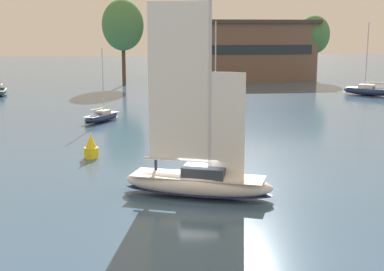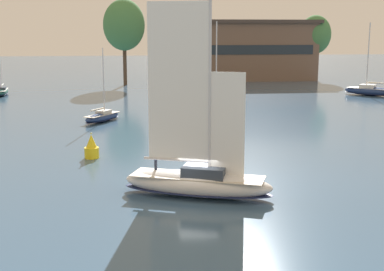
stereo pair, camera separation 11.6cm
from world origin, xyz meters
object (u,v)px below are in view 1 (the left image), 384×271
(sailboat_moored_far_slip, at_px, (211,98))
(sailboat_moored_outer_mooring, at_px, (369,91))
(tree_shore_center, at_px, (123,25))
(sailboat_moored_near_marina, at_px, (1,91))
(sailboat_main, at_px, (198,180))
(tree_shore_left, at_px, (314,35))
(channel_buoy, at_px, (91,148))
(sailboat_moored_mid_channel, at_px, (102,117))

(sailboat_moored_far_slip, relative_size, sailboat_moored_outer_mooring, 1.00)
(tree_shore_center, distance_m, sailboat_moored_near_marina, 27.45)
(sailboat_moored_far_slip, bearing_deg, sailboat_moored_near_marina, 157.18)
(sailboat_main, xyz_separation_m, sailboat_moored_near_marina, (-25.60, 59.30, -0.47))
(tree_shore_left, distance_m, sailboat_moored_near_marina, 65.88)
(channel_buoy, bearing_deg, sailboat_main, -56.71)
(tree_shore_center, bearing_deg, sailboat_moored_near_marina, -144.97)
(sailboat_moored_near_marina, relative_size, sailboat_moored_far_slip, 0.76)
(sailboat_moored_mid_channel, bearing_deg, tree_shore_center, 86.63)
(tree_shore_left, relative_size, sailboat_moored_mid_channel, 1.60)
(sailboat_main, xyz_separation_m, sailboat_moored_mid_channel, (-7.58, 30.42, -0.49))
(tree_shore_center, relative_size, sailboat_main, 1.21)
(tree_shore_left, distance_m, tree_shore_center, 41.74)
(sailboat_main, xyz_separation_m, sailboat_moored_outer_mooring, (35.73, 51.45, -0.27))
(tree_shore_left, height_order, tree_shore_center, tree_shore_center)
(tree_shore_center, distance_m, sailboat_main, 74.64)
(tree_shore_center, xyz_separation_m, sailboat_moored_far_slip, (13.08, -28.57, -10.89))
(sailboat_moored_mid_channel, distance_m, sailboat_moored_far_slip, 21.47)
(tree_shore_center, xyz_separation_m, sailboat_moored_outer_mooring, (40.76, -22.26, -10.89))
(tree_shore_left, bearing_deg, sailboat_moored_outer_mooring, -90.76)
(sailboat_moored_outer_mooring, xyz_separation_m, channel_buoy, (-43.36, -39.83, 0.07))
(tree_shore_center, distance_m, sailboat_moored_mid_channel, 44.77)
(tree_shore_left, distance_m, sailboat_moored_outer_mooring, 30.36)
(sailboat_moored_mid_channel, bearing_deg, sailboat_moored_far_slip, 43.30)
(tree_shore_center, height_order, channel_buoy, tree_shore_center)
(sailboat_moored_far_slip, distance_m, channel_buoy, 37.01)
(sailboat_moored_outer_mooring, distance_m, channel_buoy, 58.87)
(tree_shore_center, height_order, sailboat_main, tree_shore_center)
(sailboat_moored_mid_channel, height_order, sailboat_moored_outer_mooring, sailboat_moored_outer_mooring)
(sailboat_moored_near_marina, height_order, sailboat_moored_mid_channel, sailboat_moored_near_marina)
(sailboat_moored_mid_channel, height_order, sailboat_moored_far_slip, sailboat_moored_far_slip)
(channel_buoy, bearing_deg, tree_shore_center, 87.61)
(sailboat_moored_near_marina, distance_m, sailboat_moored_far_slip, 36.50)
(sailboat_main, bearing_deg, sailboat_moored_mid_channel, 103.99)
(tree_shore_center, bearing_deg, tree_shore_left, 9.30)
(sailboat_moored_near_marina, relative_size, channel_buoy, 4.11)
(tree_shore_left, xyz_separation_m, sailboat_moored_far_slip, (-28.07, -35.30, -8.97))
(tree_shore_center, relative_size, sailboat_moored_far_slip, 1.39)
(tree_shore_left, height_order, sailboat_moored_mid_channel, tree_shore_left)
(sailboat_moored_near_marina, bearing_deg, channel_buoy, -69.35)
(sailboat_main, distance_m, channel_buoy, 13.90)
(channel_buoy, bearing_deg, sailboat_moored_outer_mooring, 42.57)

